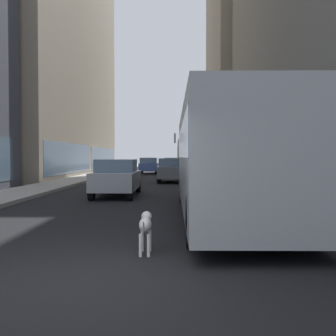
{
  "coord_description": "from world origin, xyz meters",
  "views": [
    {
      "loc": [
        1.28,
        -5.8,
        1.75
      ],
      "look_at": [
        1.12,
        6.79,
        1.4
      ],
      "focal_mm": 44.96,
      "sensor_mm": 36.0,
      "label": 1
    }
  ],
  "objects": [
    {
      "name": "building_left_far",
      "position": [
        -11.9,
        47.72,
        19.17
      ],
      "size": [
        8.76,
        19.05,
        38.35
      ],
      "color": "#A0937F",
      "rests_on": "ground"
    },
    {
      "name": "car_grey_wagon",
      "position": [
        1.2,
        22.58,
        0.82
      ],
      "size": [
        1.91,
        4.12,
        1.62
      ],
      "color": "slate",
      "rests_on": "ground"
    },
    {
      "name": "box_truck",
      "position": [
        2.8,
        29.35,
        1.67
      ],
      "size": [
        2.3,
        7.5,
        3.05
      ],
      "color": "#19519E",
      "rests_on": "ground"
    },
    {
      "name": "transit_bus",
      "position": [
        2.8,
        6.38,
        1.78
      ],
      "size": [
        2.78,
        11.53,
        3.05
      ],
      "color": "#999EA3",
      "rests_on": "ground"
    },
    {
      "name": "ground_plane",
      "position": [
        0.0,
        35.0,
        0.0
      ],
      "size": [
        120.0,
        120.0,
        0.0
      ],
      "primitive_type": "plane",
      "color": "black"
    },
    {
      "name": "building_right_mid",
      "position": [
        11.9,
        27.15,
        13.15
      ],
      "size": [
        9.56,
        18.12,
        26.31
      ],
      "color": "gray",
      "rests_on": "ground"
    },
    {
      "name": "dalmatian_dog",
      "position": [
        0.78,
        1.73,
        0.51
      ],
      "size": [
        0.22,
        0.96,
        0.72
      ],
      "color": "white",
      "rests_on": "ground"
    },
    {
      "name": "sidewalk_right",
      "position": [
        5.7,
        35.0,
        0.07
      ],
      "size": [
        2.4,
        110.0,
        0.15
      ],
      "primitive_type": "cube",
      "color": "gray",
      "rests_on": "ground"
    },
    {
      "name": "car_blue_hatchback",
      "position": [
        -1.2,
        36.62,
        0.82
      ],
      "size": [
        1.82,
        4.13,
        1.62
      ],
      "color": "#4C6BB7",
      "rests_on": "ground"
    },
    {
      "name": "car_white_van",
      "position": [
        1.2,
        36.76,
        0.82
      ],
      "size": [
        1.75,
        4.49,
        1.62
      ],
      "color": "silver",
      "rests_on": "ground"
    },
    {
      "name": "sidewalk_left",
      "position": [
        -5.7,
        35.0,
        0.07
      ],
      "size": [
        2.4,
        110.0,
        0.15
      ],
      "primitive_type": "cube",
      "color": "#ADA89E",
      "rests_on": "ground"
    },
    {
      "name": "car_silver_sedan",
      "position": [
        -1.2,
        12.64,
        0.82
      ],
      "size": [
        1.76,
        4.64,
        1.62
      ],
      "color": "#B7BABF",
      "rests_on": "ground"
    },
    {
      "name": "building_right_far",
      "position": [
        11.9,
        47.54,
        18.63
      ],
      "size": [
        11.55,
        19.46,
        37.27
      ],
      "color": "#A0937F",
      "rests_on": "ground"
    }
  ]
}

